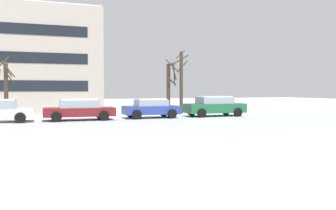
{
  "coord_description": "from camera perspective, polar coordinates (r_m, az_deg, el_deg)",
  "views": [
    {
      "loc": [
        -0.37,
        -15.64,
        2.0
      ],
      "look_at": [
        7.22,
        4.98,
        1.05
      ],
      "focal_mm": 38.54,
      "sensor_mm": 36.0,
      "label": 1
    }
  ],
  "objects": [
    {
      "name": "parked_car_green",
      "position": [
        27.15,
        7.35,
        -0.16
      ],
      "size": [
        4.53,
        2.12,
        1.49
      ],
      "color": "#1E6038",
      "rests_on": "ground"
    },
    {
      "name": "ground_plane",
      "position": [
        15.77,
        -18.75,
        -4.95
      ],
      "size": [
        120.0,
        120.0,
        0.0
      ],
      "primitive_type": "plane",
      "color": "white"
    },
    {
      "name": "parked_car_blue",
      "position": [
        25.31,
        -2.71,
        -0.49
      ],
      "size": [
        3.89,
        2.07,
        1.34
      ],
      "color": "#283D93",
      "rests_on": "ground"
    },
    {
      "name": "tree_far_mid",
      "position": [
        29.91,
        2.03,
        3.91
      ],
      "size": [
        2.17,
        2.17,
        5.29
      ],
      "color": "#423326",
      "rests_on": "ground"
    },
    {
      "name": "tree_far_right",
      "position": [
        29.91,
        0.14,
        2.82
      ],
      "size": [
        1.15,
        1.06,
        4.24
      ],
      "color": "#423326",
      "rests_on": "ground"
    },
    {
      "name": "tree_far_left",
      "position": [
        26.54,
        -24.28,
        2.44
      ],
      "size": [
        1.41,
        1.42,
        4.29
      ],
      "color": "#423326",
      "rests_on": "ground"
    },
    {
      "name": "road_surface",
      "position": [
        19.08,
        -19.01,
        -3.68
      ],
      "size": [
        80.0,
        8.67,
        0.0
      ],
      "color": "#B7BCC4",
      "rests_on": "ground"
    },
    {
      "name": "building_far_left",
      "position": [
        37.49,
        -22.19,
        6.33
      ],
      "size": [
        13.72,
        11.81,
        9.28
      ],
      "color": "#B2A899",
      "rests_on": "ground"
    },
    {
      "name": "parked_car_maroon",
      "position": [
        24.04,
        -13.86,
        -0.69
      ],
      "size": [
        4.52,
        2.04,
        1.37
      ],
      "color": "maroon",
      "rests_on": "ground"
    }
  ]
}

